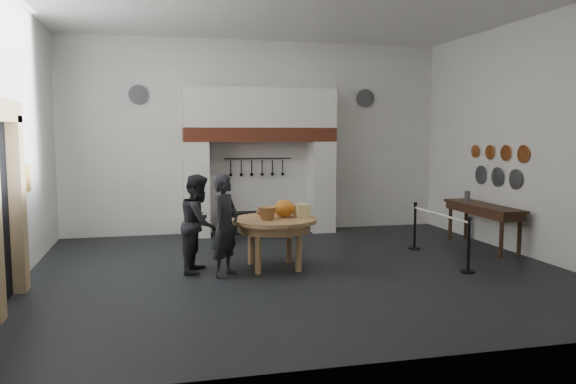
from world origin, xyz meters
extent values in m
cube|color=black|center=(0.00, 0.00, 0.00)|extent=(9.00, 8.00, 0.02)
cube|color=silver|center=(0.00, 0.00, 4.50)|extent=(9.00, 8.00, 0.02)
cube|color=silver|center=(0.00, 4.00, 2.25)|extent=(9.00, 0.02, 4.50)
cube|color=silver|center=(0.00, -4.00, 2.25)|extent=(9.00, 0.02, 4.50)
cube|color=silver|center=(-4.50, 0.00, 2.25)|extent=(0.02, 8.00, 4.50)
cube|color=silver|center=(4.50, 0.00, 2.25)|extent=(0.02, 8.00, 4.50)
cube|color=silver|center=(-1.48, 3.65, 1.07)|extent=(0.55, 0.70, 2.15)
cube|color=silver|center=(1.48, 3.65, 1.07)|extent=(0.55, 0.70, 2.15)
cube|color=#9E442B|center=(0.00, 3.65, 2.31)|extent=(3.50, 0.72, 0.32)
cube|color=silver|center=(0.00, 3.65, 2.92)|extent=(3.50, 0.70, 0.90)
cube|color=black|center=(0.00, 3.72, 0.25)|extent=(1.90, 0.45, 0.50)
cylinder|color=black|center=(0.00, 3.92, 1.75)|extent=(1.60, 0.02, 0.02)
cube|color=tan|center=(-4.38, -0.30, 1.30)|extent=(0.22, 0.30, 2.60)
cube|color=gold|center=(-4.45, 0.80, 1.60)|extent=(0.05, 0.34, 0.44)
cylinder|color=tan|center=(-0.40, 0.24, 0.84)|extent=(1.62, 1.62, 0.07)
ellipsoid|color=orange|center=(-0.20, 0.34, 1.03)|extent=(0.36, 0.36, 0.31)
cube|color=#DACA82|center=(0.10, 0.19, 0.99)|extent=(0.22, 0.22, 0.24)
cube|color=#E4C988|center=(0.08, 0.49, 0.97)|extent=(0.18, 0.18, 0.20)
cone|color=#A3623B|center=(-0.55, 0.09, 0.98)|extent=(0.35, 0.35, 0.22)
ellipsoid|color=#A9613C|center=(-0.50, 0.59, 0.94)|extent=(0.31, 0.18, 0.13)
imported|color=black|center=(-1.29, -0.09, 0.84)|extent=(0.69, 0.74, 1.69)
imported|color=black|center=(-1.69, 0.31, 0.83)|extent=(0.83, 0.95, 1.66)
cube|color=#371F14|center=(4.10, 0.92, 0.87)|extent=(0.55, 2.20, 0.06)
cylinder|color=#525258|center=(4.10, 1.52, 1.01)|extent=(0.12, 0.12, 0.22)
cylinder|color=#C6662D|center=(4.46, 0.20, 1.95)|extent=(0.03, 0.34, 0.34)
cylinder|color=#C6662D|center=(4.46, 0.75, 1.95)|extent=(0.03, 0.32, 0.32)
cylinder|color=#C6662D|center=(4.46, 1.30, 1.95)|extent=(0.03, 0.30, 0.30)
cylinder|color=#C6662D|center=(4.46, 1.85, 1.95)|extent=(0.03, 0.28, 0.28)
cylinder|color=#4C4C51|center=(4.46, 0.40, 1.45)|extent=(0.03, 0.40, 0.40)
cylinder|color=#4C4C51|center=(4.46, 1.00, 1.45)|extent=(0.03, 0.40, 0.40)
cylinder|color=#4C4C51|center=(4.46, 1.60, 1.45)|extent=(0.03, 0.40, 0.40)
cylinder|color=#4C4C51|center=(-2.70, 3.96, 3.20)|extent=(0.44, 0.03, 0.44)
cylinder|color=#4C4C51|center=(2.70, 3.96, 3.20)|extent=(0.44, 0.03, 0.44)
cylinder|color=black|center=(2.72, -0.85, 0.45)|extent=(0.05, 0.05, 0.90)
cylinder|color=black|center=(2.72, 1.15, 0.45)|extent=(0.05, 0.05, 0.90)
cylinder|color=white|center=(2.72, 0.15, 0.85)|extent=(0.04, 2.00, 0.04)
camera|label=1|loc=(-2.40, -9.16, 2.35)|focal=35.00mm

